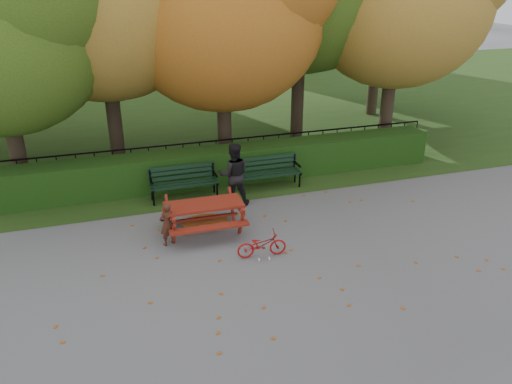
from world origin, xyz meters
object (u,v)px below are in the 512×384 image
object	(u,v)px
bicycle	(262,245)
adult	(234,174)
bench_left	(183,180)
tree_a	(3,20)
tree_c	(235,2)
child	(167,224)
bench_right	(268,170)
picnic_table	(204,210)

from	to	relation	value
bicycle	adult	bearing A→B (deg)	1.63
bench_left	bicycle	world-z (taller)	bench_left
bench_left	bicycle	size ratio (longest dim) A/B	1.69
tree_a	bicycle	bearing A→B (deg)	-47.78
tree_c	adult	bearing A→B (deg)	-107.32
child	bicycle	world-z (taller)	child
tree_c	bench_right	xyz separation A→B (m)	(0.27, -2.26, -4.30)
picnic_table	adult	world-z (taller)	adult
bicycle	tree_c	bearing A→B (deg)	-6.03
bench_left	bench_right	bearing A→B (deg)	0.00
tree_a	bicycle	xyz separation A→B (m)	(4.92, -5.42, -4.24)
bench_right	tree_c	bearing A→B (deg)	96.70
tree_a	adult	size ratio (longest dim) A/B	4.48
bench_right	adult	distance (m)	1.49
tree_c	tree_a	bearing A→B (deg)	-176.35
adult	bench_left	bearing A→B (deg)	-23.81
bench_right	bench_left	bearing A→B (deg)	180.00
tree_c	bicycle	size ratio (longest dim) A/B	7.50
tree_a	adult	world-z (taller)	tree_a
bench_right	adult	bearing A→B (deg)	-146.72
bench_left	adult	distance (m)	1.46
bench_left	child	size ratio (longest dim) A/B	1.77
picnic_table	adult	size ratio (longest dim) A/B	1.07
picnic_table	tree_c	bearing A→B (deg)	65.92
child	tree_c	bearing A→B (deg)	-144.87
tree_a	picnic_table	xyz separation A→B (m)	(3.98, -4.02, -3.93)
bench_left	bicycle	xyz separation A→B (m)	(1.03, -3.54, -0.24)
bench_left	picnic_table	xyz separation A→B (m)	(0.10, -2.15, 0.07)
bench_left	bench_right	xyz separation A→B (m)	(2.40, 0.00, 0.00)
bench_right	adult	size ratio (longest dim) A/B	1.08
picnic_table	adult	bearing A→B (deg)	51.87
tree_c	bicycle	world-z (taller)	tree_c
tree_c	bench_left	world-z (taller)	tree_c
bench_left	child	world-z (taller)	child
bench_right	picnic_table	world-z (taller)	bench_right
bench_left	picnic_table	world-z (taller)	bench_left
tree_a	tree_c	xyz separation A→B (m)	(6.02, 0.38, 0.30)
picnic_table	bench_left	bearing A→B (deg)	93.30
tree_a	child	xyz separation A→B (m)	(3.09, -4.30, -4.01)
tree_a	child	bearing A→B (deg)	-54.26
tree_a	bench_left	world-z (taller)	tree_a
bench_right	child	world-z (taller)	child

